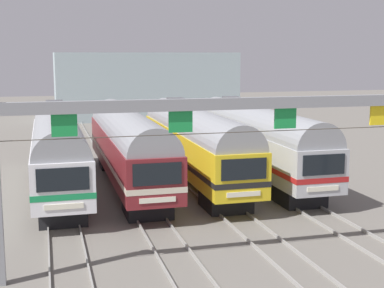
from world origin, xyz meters
TOP-DOWN VIEW (x-y plane):
  - ground_plane at (0.00, 0.00)m, footprint 160.00×160.00m
  - track_bed at (0.00, 17.00)m, footprint 14.11×70.00m
  - commuter_train_white at (-6.30, -0.00)m, footprint 2.88×18.06m
  - commuter_train_maroon at (-2.10, -0.01)m, footprint 2.88×18.06m
  - commuter_train_yellow at (2.10, -0.00)m, footprint 2.88×18.06m
  - commuter_train_stainless at (6.30, -0.00)m, footprint 2.88×18.06m
  - catenary_gantry at (0.00, -13.50)m, footprint 17.85×0.44m
  - maintenance_building at (5.77, 38.06)m, footprint 22.77×10.00m

SIDE VIEW (x-z plane):
  - ground_plane at x=0.00m, z-range 0.00..0.00m
  - track_bed at x=0.00m, z-range 0.00..0.15m
  - commuter_train_maroon at x=-2.10m, z-range 0.30..5.07m
  - commuter_train_white at x=-6.30m, z-range 0.16..5.21m
  - commuter_train_yellow at x=2.10m, z-range 0.16..5.21m
  - commuter_train_stainless at x=6.30m, z-range 0.16..5.21m
  - maintenance_building at x=5.77m, z-range 0.00..8.36m
  - catenary_gantry at x=0.00m, z-range 1.64..8.61m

